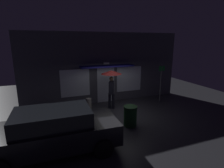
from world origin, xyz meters
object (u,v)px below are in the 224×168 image
(street_sign_post, at_px, (161,81))
(sidewalk_bollard, at_px, (89,104))
(parked_car, at_px, (54,131))
(person_with_umbrella, at_px, (111,79))
(trash_bin, at_px, (130,116))

(street_sign_post, bearing_deg, sidewalk_bollard, 178.88)
(street_sign_post, xyz_separation_m, sidewalk_bollard, (-4.57, 0.09, -1.00))
(parked_car, relative_size, street_sign_post, 1.86)
(person_with_umbrella, relative_size, parked_car, 0.50)
(trash_bin, bearing_deg, parked_car, -165.36)
(person_with_umbrella, distance_m, sidewalk_bollard, 1.89)
(trash_bin, bearing_deg, person_with_umbrella, 91.66)
(parked_car, bearing_deg, street_sign_post, 27.19)
(person_with_umbrella, height_order, sidewalk_bollard, person_with_umbrella)
(sidewalk_bollard, bearing_deg, parked_car, -120.38)
(parked_car, bearing_deg, person_with_umbrella, 45.27)
(person_with_umbrella, distance_m, trash_bin, 2.61)
(person_with_umbrella, bearing_deg, trash_bin, 29.54)
(street_sign_post, distance_m, sidewalk_bollard, 4.68)
(person_with_umbrella, height_order, trash_bin, person_with_umbrella)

